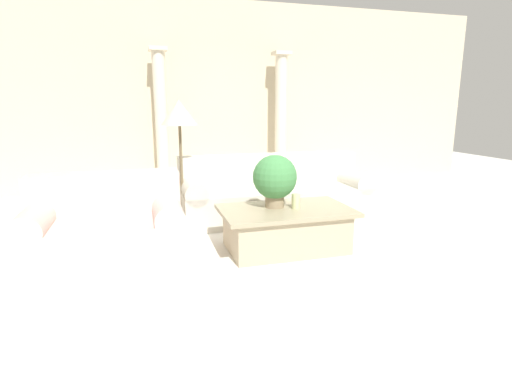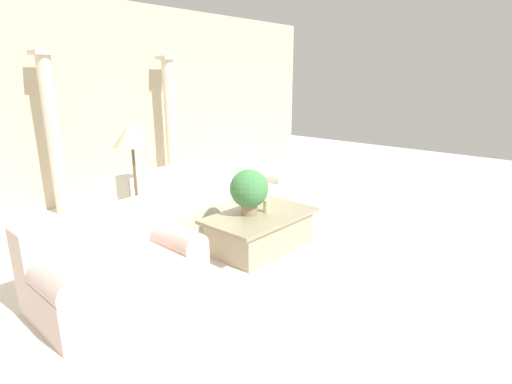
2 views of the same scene
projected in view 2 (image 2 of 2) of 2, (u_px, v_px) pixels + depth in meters
ground_plane at (239, 235)px, 5.22m from camera, size 16.00×16.00×0.00m
wall_back at (111, 101)px, 6.69m from camera, size 10.00×0.06×3.20m
sofa_long at (210, 198)px, 5.74m from camera, size 2.45×0.88×0.81m
loveseat at (115, 265)px, 3.67m from camera, size 1.43×0.88×0.81m
coffee_table at (260, 231)px, 4.78m from camera, size 1.33×0.80×0.43m
potted_plant at (249, 190)px, 4.64m from camera, size 0.45×0.45×0.54m
pillar_candle at (267, 206)px, 4.76m from camera, size 0.08×0.08×0.15m
floor_lamp at (132, 140)px, 4.56m from camera, size 0.43×0.43×1.51m
column_left at (54, 134)px, 5.75m from camera, size 0.29×0.29×2.34m
column_right at (171, 123)px, 7.22m from camera, size 0.29×0.29×2.34m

